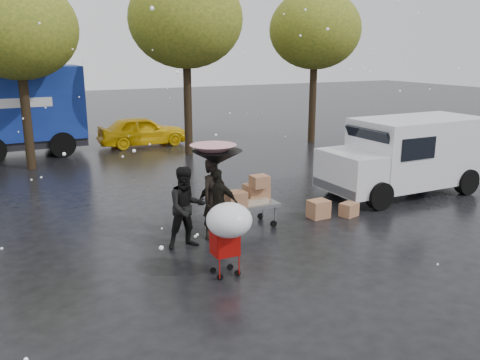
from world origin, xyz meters
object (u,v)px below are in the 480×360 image
vendor_cart (248,197)px  white_van (407,154)px  person_pink (214,199)px  person_black (218,204)px  shopping_cart (228,224)px  yellow_taxi (142,131)px

vendor_cart → white_van: (5.53, 0.56, 0.43)m
person_pink → person_black: bearing=-65.3°
person_black → vendor_cart: 1.03m
shopping_cart → vendor_cart: bearing=55.0°
person_black → yellow_taxi: bearing=-59.6°
vendor_cart → yellow_taxi: size_ratio=0.40×
shopping_cart → white_van: 7.75m
person_black → vendor_cart: size_ratio=1.05×
white_van → yellow_taxi: size_ratio=1.28×
white_van → yellow_taxi: white_van is taller
person_pink → white_van: size_ratio=0.37×
vendor_cart → person_pink: bearing=-164.0°
person_pink → yellow_taxi: (1.76, 11.76, -0.25)m
vendor_cart → white_van: white_van is taller
person_black → white_van: bearing=-133.4°
vendor_cart → yellow_taxi: (0.74, 11.46, -0.07)m
person_black → vendor_cart: person_black is taller
shopping_cart → yellow_taxi: size_ratio=0.38×
yellow_taxi → person_pink: bearing=171.8°
person_pink → yellow_taxi: 11.89m
vendor_cart → white_van: 5.58m
person_black → white_van: white_van is taller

